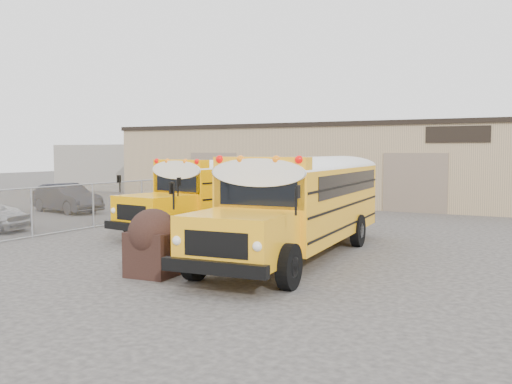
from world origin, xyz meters
The scene contains 8 objects.
ground centered at (0.00, 0.00, 0.00)m, with size 120.00×120.00×0.00m, color #302E2C.
warehouse centered at (0.00, 19.99, 2.37)m, with size 30.20×10.20×4.67m.
chainlink_fence centered at (-6.00, 3.00, 0.90)m, with size 0.07×18.07×1.81m.
distant_building_left centered at (-22.00, 22.00, 1.80)m, with size 8.00×6.00×3.60m, color gray.
school_bus_left centered at (-0.26, 11.36, 1.63)m, with size 3.72×9.88×2.82m.
school_bus_right centered at (3.26, 7.70, 1.73)m, with size 3.34×10.36×2.98m.
tarp_bundle centered at (1.75, -2.88, 0.86)m, with size 1.23×1.23×1.68m.
car_dark centered at (-11.52, 6.74, 0.73)m, with size 1.54×4.42×1.46m, color black.
Camera 1 is at (10.62, -13.88, 3.08)m, focal length 40.00 mm.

